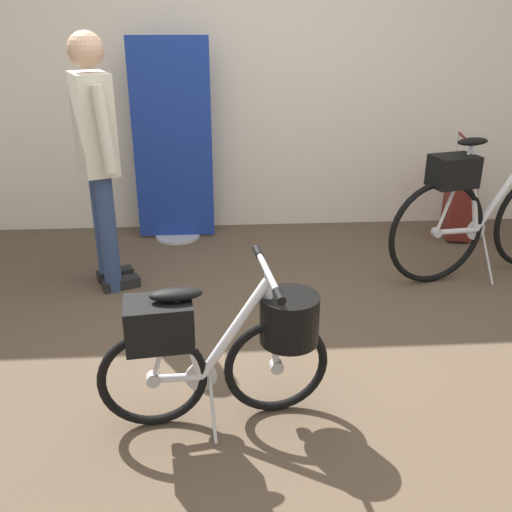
{
  "coord_description": "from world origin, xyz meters",
  "views": [
    {
      "loc": [
        -0.32,
        -2.52,
        1.71
      ],
      "look_at": [
        -0.14,
        0.19,
        0.55
      ],
      "focal_mm": 40.51,
      "sensor_mm": 36.0,
      "label": 1
    }
  ],
  "objects_px": {
    "display_bike_left": "(483,211)",
    "visitor_near_wall": "(97,151)",
    "floor_banner_stand": "(173,154)",
    "rolling_suitcase": "(459,203)",
    "folding_bike_foreground": "(226,341)"
  },
  "relations": [
    {
      "from": "display_bike_left",
      "to": "visitor_near_wall",
      "type": "relative_size",
      "value": 0.93
    },
    {
      "from": "floor_banner_stand",
      "to": "rolling_suitcase",
      "type": "height_order",
      "value": "floor_banner_stand"
    },
    {
      "from": "folding_bike_foreground",
      "to": "rolling_suitcase",
      "type": "xyz_separation_m",
      "value": [
        1.9,
        2.15,
        -0.11
      ]
    },
    {
      "from": "folding_bike_foreground",
      "to": "visitor_near_wall",
      "type": "height_order",
      "value": "visitor_near_wall"
    },
    {
      "from": "floor_banner_stand",
      "to": "folding_bike_foreground",
      "type": "bearing_deg",
      "value": -80.95
    },
    {
      "from": "folding_bike_foreground",
      "to": "rolling_suitcase",
      "type": "bearing_deg",
      "value": 48.62
    },
    {
      "from": "floor_banner_stand",
      "to": "visitor_near_wall",
      "type": "distance_m",
      "value": 0.98
    },
    {
      "from": "visitor_near_wall",
      "to": "rolling_suitcase",
      "type": "height_order",
      "value": "visitor_near_wall"
    },
    {
      "from": "rolling_suitcase",
      "to": "folding_bike_foreground",
      "type": "bearing_deg",
      "value": -131.38
    },
    {
      "from": "folding_bike_foreground",
      "to": "display_bike_left",
      "type": "xyz_separation_m",
      "value": [
        1.74,
        1.41,
        0.07
      ]
    },
    {
      "from": "floor_banner_stand",
      "to": "rolling_suitcase",
      "type": "xyz_separation_m",
      "value": [
        2.26,
        -0.12,
        -0.4
      ]
    },
    {
      "from": "visitor_near_wall",
      "to": "rolling_suitcase",
      "type": "relative_size",
      "value": 1.93
    },
    {
      "from": "floor_banner_stand",
      "to": "rolling_suitcase",
      "type": "relative_size",
      "value": 1.86
    },
    {
      "from": "folding_bike_foreground",
      "to": "floor_banner_stand",
      "type": "bearing_deg",
      "value": 99.05
    },
    {
      "from": "floor_banner_stand",
      "to": "folding_bike_foreground",
      "type": "relative_size",
      "value": 1.51
    }
  ]
}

